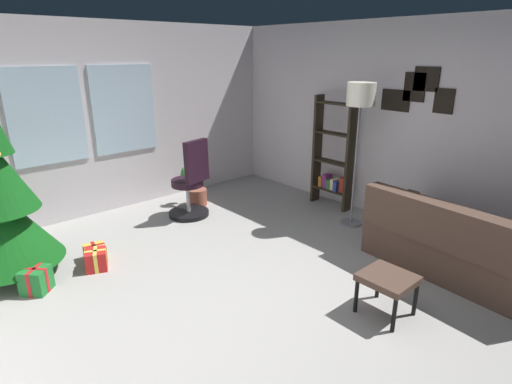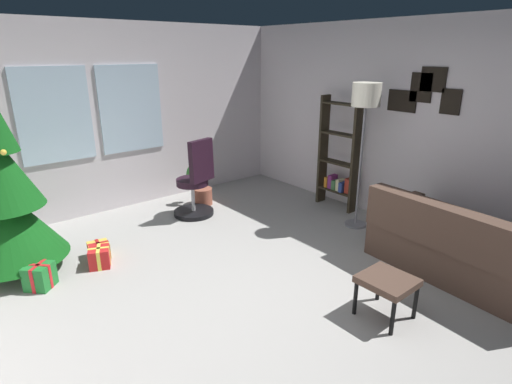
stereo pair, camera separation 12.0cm
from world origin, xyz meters
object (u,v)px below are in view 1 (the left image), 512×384
(couch, at_px, (476,249))
(gift_box_gold, at_px, (95,253))
(gift_box_red, at_px, (96,260))
(bookshelf, at_px, (333,159))
(potted_plant, at_px, (194,191))
(footstool, at_px, (388,281))
(gift_box_green, at_px, (36,280))
(office_chair, at_px, (191,187))
(floor_lamp, at_px, (360,106))

(couch, distance_m, gift_box_gold, 4.06)
(gift_box_red, bearing_deg, bookshelf, -7.53)
(gift_box_gold, distance_m, potted_plant, 1.93)
(gift_box_gold, relative_size, potted_plant, 0.43)
(bookshelf, relative_size, potted_plant, 2.76)
(footstool, distance_m, potted_plant, 3.42)
(gift_box_green, height_order, office_chair, office_chair)
(gift_box_green, bearing_deg, footstool, -47.72)
(couch, bearing_deg, potted_plant, 106.13)
(footstool, height_order, gift_box_green, footstool)
(gift_box_gold, relative_size, floor_lamp, 0.13)
(bookshelf, distance_m, floor_lamp, 1.11)
(office_chair, height_order, bookshelf, bookshelf)
(footstool, bearing_deg, gift_box_red, 122.98)
(gift_box_green, relative_size, floor_lamp, 0.17)
(gift_box_gold, xyz_separation_m, floor_lamp, (2.94, -1.29, 1.48))
(bookshelf, bearing_deg, floor_lamp, -119.49)
(gift_box_red, bearing_deg, office_chair, 20.05)
(gift_box_gold, bearing_deg, bookshelf, -11.32)
(gift_box_red, xyz_separation_m, potted_plant, (1.85, 0.95, 0.10))
(footstool, height_order, bookshelf, bookshelf)
(gift_box_green, bearing_deg, bookshelf, -5.74)
(bookshelf, bearing_deg, couch, -101.69)
(gift_box_red, distance_m, gift_box_gold, 0.23)
(footstool, distance_m, office_chair, 3.04)
(office_chair, bearing_deg, couch, -67.86)
(couch, height_order, floor_lamp, floor_lamp)
(gift_box_red, xyz_separation_m, office_chair, (1.57, 0.57, 0.33))
(footstool, height_order, gift_box_red, footstool)
(gift_box_red, relative_size, floor_lamp, 0.16)
(gift_box_gold, distance_m, bookshelf, 3.42)
(footstool, xyz_separation_m, bookshelf, (1.77, 2.02, 0.40))
(couch, height_order, potted_plant, couch)
(footstool, relative_size, office_chair, 0.39)
(potted_plant, bearing_deg, gift_box_green, -157.94)
(gift_box_red, bearing_deg, couch, -42.82)
(footstool, xyz_separation_m, gift_box_green, (-2.19, 2.41, -0.20))
(couch, xyz_separation_m, potted_plant, (-1.05, 3.64, -0.07))
(gift_box_green, xyz_separation_m, bookshelf, (3.96, -0.40, 0.60))
(office_chair, bearing_deg, bookshelf, -29.63)
(office_chair, xyz_separation_m, floor_lamp, (1.44, -1.65, 1.13))
(floor_lamp, bearing_deg, office_chair, 131.09)
(gift_box_gold, height_order, bookshelf, bookshelf)
(gift_box_red, height_order, potted_plant, potted_plant)
(gift_box_red, height_order, floor_lamp, floor_lamp)
(footstool, distance_m, bookshelf, 2.71)
(office_chair, distance_m, floor_lamp, 2.46)
(couch, distance_m, gift_box_green, 4.39)
(gift_box_gold, bearing_deg, potted_plant, 22.26)
(floor_lamp, bearing_deg, gift_box_green, 164.12)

